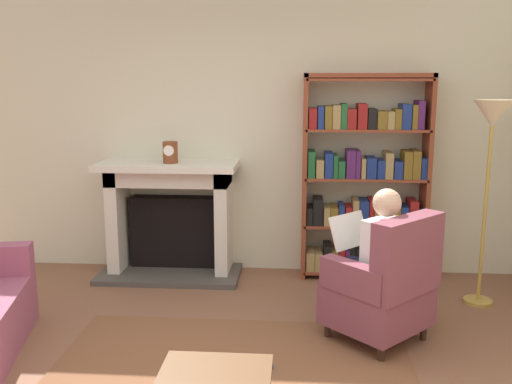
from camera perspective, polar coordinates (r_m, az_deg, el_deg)
name	(u,v)px	position (r m, az deg, el deg)	size (l,w,h in m)	color
back_wall	(256,135)	(5.55, 0.00, 5.77)	(5.60, 0.10, 2.70)	beige
area_rug	(230,380)	(3.78, -2.66, -18.47)	(2.40, 1.80, 0.01)	brown
fireplace	(171,215)	(5.55, -8.63, -2.32)	(1.36, 0.64, 1.12)	#4C4742
mantel_clock	(170,152)	(5.33, -8.69, 4.00)	(0.14, 0.14, 0.20)	brown
bookshelf	(365,181)	(5.41, 10.97, 1.10)	(1.18, 0.32, 1.95)	brown
armchair_reading	(385,287)	(4.19, 12.96, -9.34)	(0.89, 0.89, 0.97)	#331E14
seated_reader	(373,257)	(4.20, 11.77, -6.44)	(0.58, 0.58, 1.14)	silver
side_table	(216,384)	(2.98, -4.11, -18.86)	(0.56, 0.39, 0.46)	brown
floor_lamp	(491,132)	(4.96, 22.77, 5.61)	(0.32, 0.32, 1.73)	#B7933F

